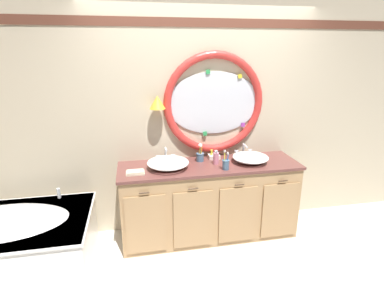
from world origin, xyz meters
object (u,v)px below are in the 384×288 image
object	(u,v)px
bathtub	(4,243)
toothbrush_holder_right	(226,164)
folded_hand_towel	(135,172)
sink_basin_left	(168,163)
sink_basin_right	(251,157)
toiletry_basket	(214,156)
toothbrush_holder_left	(200,156)
soap_dispenser	(216,158)

from	to	relation	value
bathtub	toothbrush_holder_right	distance (m)	2.24
folded_hand_towel	sink_basin_left	bearing A→B (deg)	14.41
sink_basin_right	sink_basin_left	bearing A→B (deg)	-180.00
sink_basin_right	bathtub	bearing A→B (deg)	-174.32
bathtub	toiletry_basket	world-z (taller)	toiletry_basket
toothbrush_holder_left	toothbrush_holder_right	bearing A→B (deg)	-54.55
toothbrush_holder_right	bathtub	bearing A→B (deg)	-177.33
bathtub	toothbrush_holder_right	world-z (taller)	toothbrush_holder_right
bathtub	toothbrush_holder_right	bearing A→B (deg)	2.67
sink_basin_right	soap_dispenser	size ratio (longest dim) A/B	2.48
sink_basin_left	sink_basin_right	size ratio (longest dim) A/B	1.11
sink_basin_left	toothbrush_holder_left	xyz separation A→B (m)	(0.38, 0.14, -0.00)
soap_dispenser	toiletry_basket	size ratio (longest dim) A/B	1.25
sink_basin_left	toiletry_basket	xyz separation A→B (m)	(0.55, 0.20, -0.03)
bathtub	sink_basin_right	world-z (taller)	sink_basin_right
bathtub	sink_basin_left	bearing A→B (deg)	8.93
toiletry_basket	soap_dispenser	bearing A→B (deg)	-98.15
soap_dispenser	toiletry_basket	xyz separation A→B (m)	(0.02, 0.17, -0.04)
sink_basin_right	soap_dispenser	bearing A→B (deg)	176.15
toothbrush_holder_left	bathtub	bearing A→B (deg)	-168.67
soap_dispenser	folded_hand_towel	world-z (taller)	soap_dispenser
toothbrush_holder_right	toiletry_basket	xyz separation A→B (m)	(-0.03, 0.35, -0.03)
toothbrush_holder_right	folded_hand_towel	world-z (taller)	toothbrush_holder_right
sink_basin_right	folded_hand_towel	world-z (taller)	sink_basin_right
toothbrush_holder_right	soap_dispenser	distance (m)	0.18
sink_basin_left	toiletry_basket	distance (m)	0.59
sink_basin_left	folded_hand_towel	size ratio (longest dim) A/B	2.39
toothbrush_holder_right	toiletry_basket	distance (m)	0.35
sink_basin_left	sink_basin_right	bearing A→B (deg)	0.00
toothbrush_holder_left	toiletry_basket	xyz separation A→B (m)	(0.17, 0.06, -0.03)
toothbrush_holder_left	folded_hand_towel	world-z (taller)	toothbrush_holder_left
toiletry_basket	toothbrush_holder_left	bearing A→B (deg)	-162.31
sink_basin_right	soap_dispenser	distance (m)	0.39
bathtub	sink_basin_left	size ratio (longest dim) A/B	3.61
sink_basin_right	toiletry_basket	bearing A→B (deg)	151.27
bathtub	sink_basin_left	world-z (taller)	sink_basin_left
folded_hand_towel	soap_dispenser	bearing A→B (deg)	7.48
soap_dispenser	toiletry_basket	world-z (taller)	soap_dispenser
sink_basin_right	folded_hand_towel	bearing A→B (deg)	-176.00
sink_basin_right	toothbrush_holder_right	bearing A→B (deg)	-156.01
sink_basin_left	toothbrush_holder_right	bearing A→B (deg)	-14.15
bathtub	toothbrush_holder_left	size ratio (longest dim) A/B	7.80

